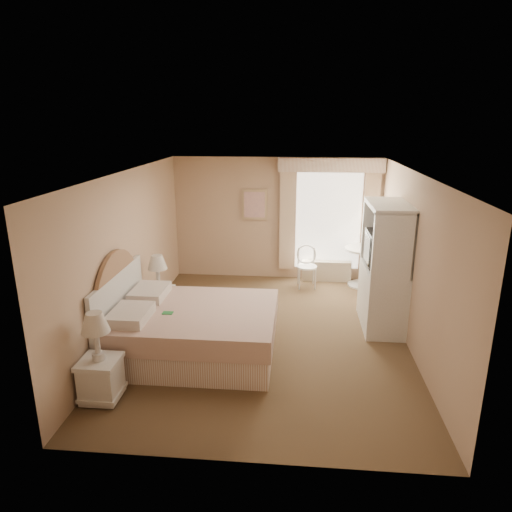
# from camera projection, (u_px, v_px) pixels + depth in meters

# --- Properties ---
(room) EXTENTS (4.21, 5.51, 2.51)m
(room) POSITION_uv_depth(u_px,v_px,m) (267.00, 258.00, 6.72)
(room) COLOR brown
(room) RESTS_ON ground
(window) EXTENTS (2.05, 0.22, 2.51)m
(window) POSITION_uv_depth(u_px,v_px,m) (329.00, 217.00, 9.13)
(window) COLOR white
(window) RESTS_ON room
(framed_art) EXTENTS (0.52, 0.04, 0.62)m
(framed_art) POSITION_uv_depth(u_px,v_px,m) (254.00, 205.00, 9.26)
(framed_art) COLOR tan
(framed_art) RESTS_ON room
(bed) EXTENTS (2.31, 1.82, 1.61)m
(bed) POSITION_uv_depth(u_px,v_px,m) (185.00, 329.00, 6.42)
(bed) COLOR tan
(bed) RESTS_ON room
(nightstand_near) EXTENTS (0.46, 0.46, 1.10)m
(nightstand_near) POSITION_uv_depth(u_px,v_px,m) (100.00, 368.00, 5.35)
(nightstand_near) COLOR white
(nightstand_near) RESTS_ON room
(nightstand_far) EXTENTS (0.44, 0.44, 1.08)m
(nightstand_far) POSITION_uv_depth(u_px,v_px,m) (159.00, 295.00, 7.61)
(nightstand_far) COLOR white
(nightstand_far) RESTS_ON room
(round_table) EXTENTS (0.75, 0.75, 0.79)m
(round_table) POSITION_uv_depth(u_px,v_px,m) (363.00, 261.00, 9.04)
(round_table) COLOR silver
(round_table) RESTS_ON room
(cafe_chair) EXTENTS (0.43, 0.43, 0.83)m
(cafe_chair) POSITION_uv_depth(u_px,v_px,m) (307.00, 263.00, 9.04)
(cafe_chair) COLOR silver
(cafe_chair) RESTS_ON room
(armoire) EXTENTS (0.60, 1.21, 2.01)m
(armoire) POSITION_uv_depth(u_px,v_px,m) (384.00, 277.00, 7.19)
(armoire) COLOR white
(armoire) RESTS_ON room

